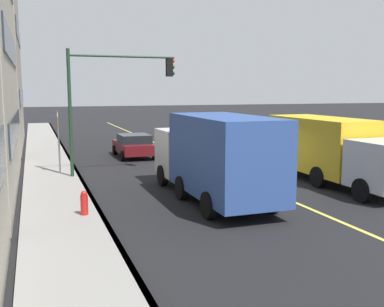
{
  "coord_description": "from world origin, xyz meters",
  "views": [
    {
      "loc": [
        -17.83,
        9.04,
        4.14
      ],
      "look_at": [
        -1.01,
        3.08,
        1.62
      ],
      "focal_mm": 42.24,
      "sensor_mm": 36.0,
      "label": 1
    }
  ],
  "objects": [
    {
      "name": "sidewalk_slab",
      "position": [
        0.0,
        8.26,
        0.07
      ],
      "size": [
        80.0,
        2.55,
        0.15
      ],
      "primitive_type": "cube",
      "color": "gray",
      "rests_on": "ground"
    },
    {
      "name": "traffic_light_mast",
      "position": [
        3.52,
        5.46,
        4.15
      ],
      "size": [
        0.28,
        5.1,
        5.98
      ],
      "color": "#1E3823",
      "rests_on": "ground"
    },
    {
      "name": "street_sign_post",
      "position": [
        4.48,
        7.89,
        1.85
      ],
      "size": [
        0.6,
        0.08,
        3.16
      ],
      "color": "slate",
      "rests_on": "ground"
    },
    {
      "name": "ground",
      "position": [
        0.0,
        0.0,
        0.0
      ],
      "size": [
        200.0,
        200.0,
        0.0
      ],
      "primitive_type": "plane",
      "color": "black"
    },
    {
      "name": "truck_blue",
      "position": [
        -2.37,
        2.65,
        1.72
      ],
      "size": [
        7.96,
        2.59,
        3.23
      ],
      "color": "silver",
      "rests_on": "ground"
    },
    {
      "name": "fire_hydrant",
      "position": [
        -3.36,
        7.59,
        0.47
      ],
      "size": [
        0.24,
        0.24,
        0.94
      ],
      "color": "red",
      "rests_on": "ground"
    },
    {
      "name": "car_maroon",
      "position": [
        9.6,
        3.15,
        0.74
      ],
      "size": [
        4.27,
        2.12,
        1.42
      ],
      "color": "#591116",
      "rests_on": "ground"
    },
    {
      "name": "curb_edge",
      "position": [
        0.0,
        7.07,
        0.07
      ],
      "size": [
        80.0,
        0.16,
        0.15
      ],
      "primitive_type": "cube",
      "color": "slate",
      "rests_on": "ground"
    },
    {
      "name": "car_black",
      "position": [
        7.91,
        -3.63,
        0.75
      ],
      "size": [
        3.99,
        1.97,
        1.47
      ],
      "color": "black",
      "rests_on": "ground"
    },
    {
      "name": "truck_yellow",
      "position": [
        -1.32,
        -3.45,
        1.56
      ],
      "size": [
        8.19,
        2.46,
        2.88
      ],
      "color": "silver",
      "rests_on": "ground"
    },
    {
      "name": "lane_stripe_center",
      "position": [
        0.0,
        0.0,
        0.01
      ],
      "size": [
        80.0,
        0.16,
        0.01
      ],
      "primitive_type": "cube",
      "color": "#D8CC4C",
      "rests_on": "ground"
    }
  ]
}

